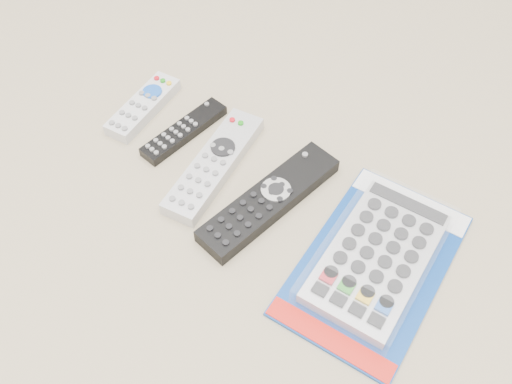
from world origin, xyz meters
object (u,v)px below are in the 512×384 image
Objects in this scene: remote_slim_black at (184,131)px; remote_large_black at (269,200)px; remote_small_grey at (143,106)px; jumbo_remote_packaged at (377,256)px; remote_silver_dvd at (214,164)px.

remote_slim_black is 0.66× the size of remote_large_black.
jumbo_remote_packaged reaches higher than remote_small_grey.
remote_slim_black is at bearing 179.27° from remote_large_black.
remote_silver_dvd reaches higher than remote_small_grey.
remote_small_grey is 0.45m from jumbo_remote_packaged.
remote_small_grey is at bearing 161.49° from remote_silver_dvd.
remote_silver_dvd is at bearing -16.30° from remote_small_grey.
remote_large_black is at bearing -13.94° from remote_small_grey.
remote_silver_dvd is at bearing -11.68° from remote_slim_black.
remote_silver_dvd is 0.10m from remote_large_black.
remote_slim_black is 0.56× the size of jumbo_remote_packaged.
remote_large_black is (0.10, -0.01, 0.00)m from remote_silver_dvd.
remote_silver_dvd is at bearing -173.93° from remote_large_black.
remote_small_grey is 0.17m from remote_silver_dvd.
remote_small_grey is 0.96× the size of remote_slim_black.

